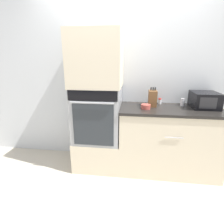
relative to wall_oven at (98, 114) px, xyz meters
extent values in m
plane|color=beige|center=(0.33, -0.30, -0.82)|extent=(12.00, 12.00, 0.00)
cube|color=silver|center=(0.33, 0.33, 0.43)|extent=(8.00, 0.05, 2.50)
cube|color=beige|center=(0.00, 0.00, -0.60)|extent=(0.67, 0.60, 0.44)
cube|color=#9EA0A5|center=(0.00, 0.00, 0.00)|extent=(0.64, 0.59, 0.77)
cube|color=black|center=(0.00, -0.30, 0.32)|extent=(0.62, 0.01, 0.13)
cube|color=#33E54C|center=(0.00, -0.30, 0.32)|extent=(0.09, 0.00, 0.03)
cube|color=#282D33|center=(0.00, -0.30, -0.06)|extent=(0.53, 0.01, 0.58)
cylinder|color=#9EA0A5|center=(0.00, -0.33, 0.24)|extent=(0.55, 0.02, 0.02)
cube|color=beige|center=(0.00, 0.00, 0.74)|extent=(0.67, 0.60, 0.71)
cube|color=beige|center=(1.00, 0.00, -0.37)|extent=(1.34, 0.60, 0.90)
cube|color=black|center=(1.00, 0.00, 0.10)|extent=(1.36, 0.63, 0.03)
cylinder|color=#B7B7BC|center=(1.00, -0.31, -0.17)|extent=(0.22, 0.01, 0.01)
cube|color=black|center=(1.44, 0.09, 0.22)|extent=(0.33, 0.35, 0.21)
cube|color=#28282B|center=(1.42, -0.09, 0.22)|extent=(0.20, 0.01, 0.14)
cube|color=brown|center=(0.76, 0.08, 0.23)|extent=(0.11, 0.16, 0.22)
cylinder|color=black|center=(0.73, 0.08, 0.36)|extent=(0.02, 0.02, 0.04)
cylinder|color=black|center=(0.76, 0.08, 0.36)|extent=(0.02, 0.02, 0.04)
cylinder|color=black|center=(0.78, 0.08, 0.36)|extent=(0.02, 0.02, 0.04)
cylinder|color=#B24C42|center=(0.66, -0.07, 0.14)|extent=(0.12, 0.12, 0.06)
cylinder|color=silver|center=(0.88, 0.22, 0.15)|extent=(0.05, 0.05, 0.07)
cylinder|color=red|center=(0.88, 0.22, 0.19)|extent=(0.04, 0.04, 0.02)
cylinder|color=silver|center=(1.17, 0.14, 0.16)|extent=(0.06, 0.06, 0.08)
cylinder|color=#B7B7BC|center=(1.17, 0.14, 0.21)|extent=(0.05, 0.05, 0.02)
camera|label=1|loc=(0.50, -2.33, 0.74)|focal=28.00mm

